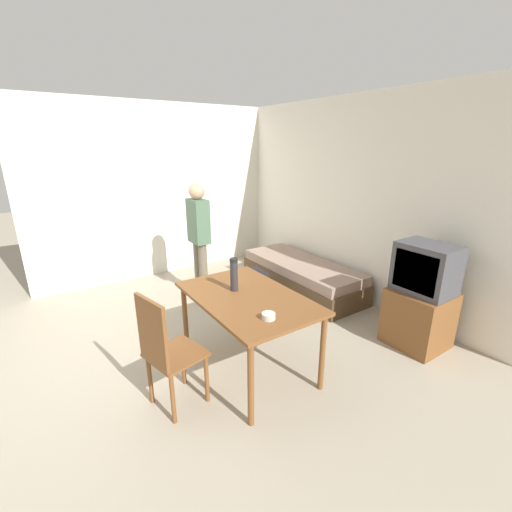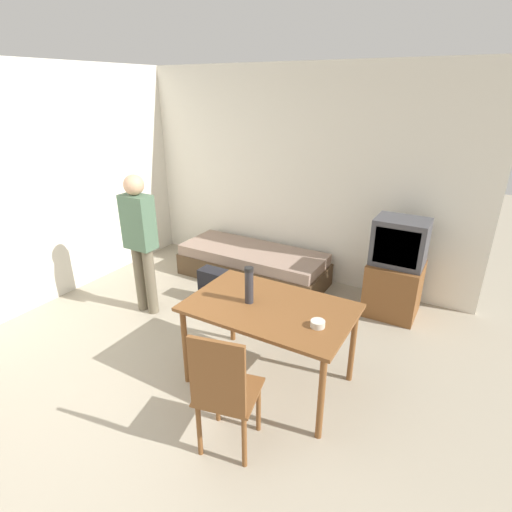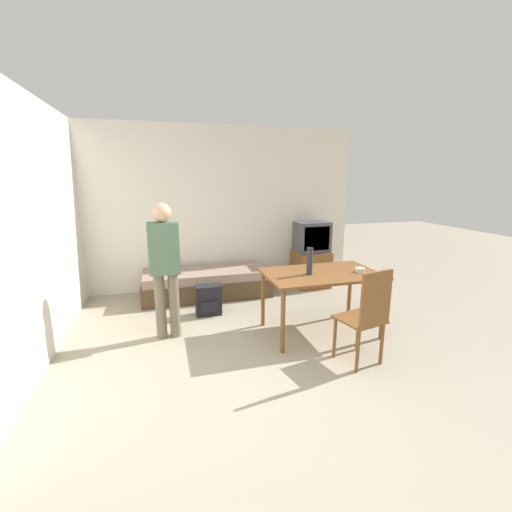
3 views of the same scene
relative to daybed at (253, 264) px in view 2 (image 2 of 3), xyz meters
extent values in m
plane|color=#9E937F|center=(0.18, -2.90, -0.21)|extent=(20.00, 20.00, 0.00)
cube|color=silver|center=(0.18, 0.50, 1.14)|extent=(5.04, 0.06, 2.70)
cube|color=silver|center=(-1.87, -1.22, 1.14)|extent=(0.06, 4.37, 2.70)
cube|color=#4C3823|center=(0.00, 0.00, -0.07)|extent=(2.00, 0.77, 0.29)
cube|color=gray|center=(0.00, 0.00, 0.15)|extent=(1.94, 0.75, 0.14)
cube|color=brown|center=(1.83, 0.04, 0.10)|extent=(0.57, 0.54, 0.62)
cube|color=#424247|center=(1.83, 0.04, 0.66)|extent=(0.55, 0.42, 0.51)
cube|color=black|center=(1.83, -0.16, 0.66)|extent=(0.45, 0.01, 0.40)
cube|color=brown|center=(1.16, -1.70, 0.53)|extent=(1.36, 0.86, 0.03)
cylinder|color=brown|center=(0.54, -2.07, 0.15)|extent=(0.05, 0.05, 0.73)
cylinder|color=brown|center=(1.78, -2.07, 0.15)|extent=(0.05, 0.05, 0.73)
cylinder|color=brown|center=(0.54, -1.33, 0.15)|extent=(0.05, 0.05, 0.73)
cylinder|color=brown|center=(1.78, -1.33, 0.15)|extent=(0.05, 0.05, 0.73)
cube|color=brown|center=(1.24, -2.43, 0.25)|extent=(0.49, 0.49, 0.02)
cube|color=brown|center=(1.28, -2.61, 0.53)|extent=(0.37, 0.11, 0.54)
cylinder|color=brown|center=(1.36, -2.23, 0.01)|extent=(0.04, 0.04, 0.45)
cylinder|color=brown|center=(1.04, -2.30, 0.01)|extent=(0.04, 0.04, 0.45)
cylinder|color=brown|center=(1.44, -2.55, 0.01)|extent=(0.04, 0.04, 0.45)
cylinder|color=brown|center=(1.11, -2.63, 0.01)|extent=(0.04, 0.04, 0.45)
cylinder|color=#6B604C|center=(-0.71, -1.33, 0.18)|extent=(0.12, 0.12, 0.79)
cylinder|color=#6B604C|center=(-0.55, -1.33, 0.18)|extent=(0.12, 0.12, 0.79)
cube|color=#4C6B51|center=(-0.63, -1.33, 0.87)|extent=(0.34, 0.20, 0.59)
sphere|color=tan|center=(-0.63, -1.33, 1.28)|extent=(0.21, 0.21, 0.21)
cylinder|color=#2D2D33|center=(0.99, -1.73, 0.71)|extent=(0.07, 0.07, 0.32)
cylinder|color=black|center=(0.99, -1.73, 0.85)|extent=(0.08, 0.08, 0.03)
cylinder|color=beige|center=(1.62, -1.79, 0.57)|extent=(0.11, 0.11, 0.05)
cube|color=black|center=(-0.08, -0.77, 0.00)|extent=(0.35, 0.20, 0.42)
cube|color=black|center=(-0.08, -0.89, -0.06)|extent=(0.24, 0.03, 0.15)
camera|label=1|loc=(3.57, -3.22, 1.86)|focal=24.00mm
camera|label=2|loc=(2.49, -4.23, 2.20)|focal=28.00mm
camera|label=3|loc=(-0.65, -5.27, 1.66)|focal=24.00mm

